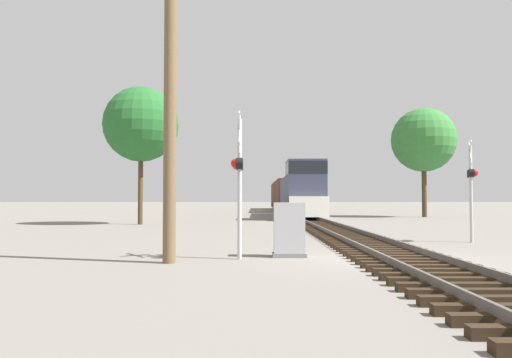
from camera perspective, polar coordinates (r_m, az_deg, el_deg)
name	(u,v)px	position (r m, az deg, el deg)	size (l,w,h in m)	color
ground_plane	(398,260)	(14.09, 15.95, -8.92)	(400.00, 400.00, 0.00)	slate
rail_track_bed	(398,255)	(14.07, 15.94, -8.37)	(2.60, 160.00, 0.31)	black
freight_train	(290,195)	(57.58, 3.87, -1.85)	(2.91, 45.31, 4.56)	#33384C
crossing_signal_near	(239,170)	(13.71, -1.93, 0.98)	(0.33, 1.00, 4.01)	#B7B7BC
crossing_signal_far	(472,179)	(20.53, 23.50, 0.02)	(0.57, 1.01, 3.84)	#B7B7BC
relay_cabinet	(290,230)	(14.26, 3.89, -5.85)	(0.96, 0.56, 1.54)	slate
utility_pole	(171,69)	(13.49, -9.68, 12.33)	(1.80, 0.33, 9.89)	brown
tree_far_right	(142,125)	(32.79, -12.92, 6.09)	(4.78, 4.78, 8.77)	#473521
tree_mid_background	(424,140)	(46.46, 18.69, 4.23)	(5.62, 5.62, 9.61)	#473521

